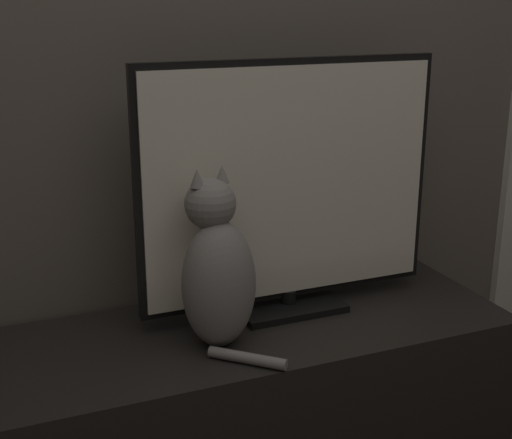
% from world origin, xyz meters
% --- Properties ---
extents(wall_back, '(4.80, 0.05, 2.60)m').
position_xyz_m(wall_back, '(0.00, 1.22, 1.30)').
color(wall_back, '#60564C').
rests_on(wall_back, ground_plane).
extents(tv_stand, '(1.54, 0.51, 0.54)m').
position_xyz_m(tv_stand, '(0.00, 0.92, 0.27)').
color(tv_stand, black).
rests_on(tv_stand, ground_plane).
extents(tv, '(0.86, 0.18, 0.70)m').
position_xyz_m(tv, '(0.20, 0.99, 0.89)').
color(tv, black).
rests_on(tv, tv_stand).
extents(cat, '(0.23, 0.31, 0.46)m').
position_xyz_m(cat, '(-0.06, 0.87, 0.74)').
color(cat, gray).
rests_on(cat, tv_stand).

